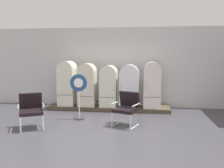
% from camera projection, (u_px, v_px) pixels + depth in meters
% --- Properties ---
extents(ground, '(12.00, 10.00, 0.05)m').
position_uv_depth(ground, '(91.00, 138.00, 5.90)').
color(ground, '#3D3B42').
extents(back_wall, '(11.76, 0.12, 3.03)m').
position_uv_depth(back_wall, '(111.00, 67.00, 9.31)').
color(back_wall, silver).
rests_on(back_wall, ground).
extents(display_plinth, '(4.38, 0.95, 0.14)m').
position_uv_depth(display_plinth, '(109.00, 107.00, 8.86)').
color(display_plinth, '#483C2E').
rests_on(display_plinth, ground).
extents(refrigerator_0, '(0.59, 0.72, 1.63)m').
position_uv_depth(refrigerator_0, '(67.00, 82.00, 8.86)').
color(refrigerator_0, silver).
rests_on(refrigerator_0, display_plinth).
extents(refrigerator_1, '(0.62, 0.65, 1.55)m').
position_uv_depth(refrigerator_1, '(87.00, 83.00, 8.74)').
color(refrigerator_1, beige).
rests_on(refrigerator_1, display_plinth).
extents(refrigerator_2, '(0.60, 0.72, 1.48)m').
position_uv_depth(refrigerator_2, '(109.00, 85.00, 8.67)').
color(refrigerator_2, silver).
rests_on(refrigerator_2, display_plinth).
extents(refrigerator_3, '(0.68, 0.62, 1.51)m').
position_uv_depth(refrigerator_3, '(129.00, 85.00, 8.52)').
color(refrigerator_3, white).
rests_on(refrigerator_3, display_plinth).
extents(refrigerator_4, '(0.59, 0.70, 1.61)m').
position_uv_depth(refrigerator_4, '(152.00, 83.00, 8.44)').
color(refrigerator_4, silver).
rests_on(refrigerator_4, display_plinth).
extents(armchair_left, '(0.84, 0.85, 0.96)m').
position_uv_depth(armchair_left, '(31.00, 109.00, 6.54)').
color(armchair_left, silver).
rests_on(armchair_left, ground).
extents(armchair_right, '(0.81, 0.82, 0.96)m').
position_uv_depth(armchair_right, '(127.00, 107.00, 6.79)').
color(armchair_right, silver).
rests_on(armchair_right, ground).
extents(sign_stand, '(0.53, 0.32, 1.41)m').
position_uv_depth(sign_stand, '(79.00, 96.00, 7.43)').
color(sign_stand, '#2D2D30').
rests_on(sign_stand, ground).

